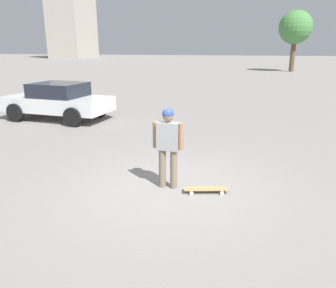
% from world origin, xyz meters
% --- Properties ---
extents(ground_plane, '(220.00, 220.00, 0.00)m').
position_xyz_m(ground_plane, '(0.00, 0.00, 0.00)').
color(ground_plane, gray).
extents(person, '(0.23, 0.63, 1.64)m').
position_xyz_m(person, '(0.00, 0.00, 0.97)').
color(person, '#7A6B56').
rests_on(person, ground_plane).
extents(skateboard, '(0.43, 0.89, 0.09)m').
position_xyz_m(skateboard, '(0.07, 0.79, 0.07)').
color(skateboard, tan).
rests_on(skateboard, ground_plane).
extents(car_parked_near, '(2.28, 4.28, 1.44)m').
position_xyz_m(car_parked_near, '(-5.29, -5.82, 0.75)').
color(car_parked_near, silver).
rests_on(car_parked_near, ground_plane).
extents(building_block_distant, '(11.40, 8.11, 27.02)m').
position_xyz_m(building_block_distant, '(-72.49, -43.61, 13.51)').
color(building_block_distant, '#B2A899').
rests_on(building_block_distant, ground_plane).
extents(tree_distant, '(3.70, 3.70, 6.75)m').
position_xyz_m(tree_distant, '(-35.51, 5.69, 4.83)').
color(tree_distant, brown).
rests_on(tree_distant, ground_plane).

